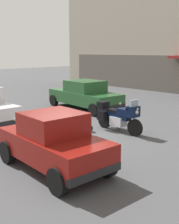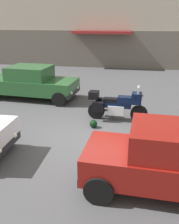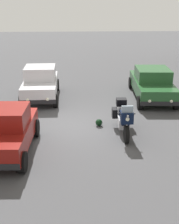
% 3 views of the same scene
% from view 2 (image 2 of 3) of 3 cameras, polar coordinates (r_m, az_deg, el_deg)
% --- Properties ---
extents(ground_plane, '(80.00, 80.00, 0.00)m').
position_cam_2_polar(ground_plane, '(8.31, -0.37, -6.17)').
color(ground_plane, '#424244').
extents(motorcycle, '(2.26, 0.77, 1.36)m').
position_cam_2_polar(motorcycle, '(9.72, 5.98, 1.64)').
color(motorcycle, black).
rests_on(motorcycle, ground).
extents(helmet, '(0.28, 0.28, 0.28)m').
position_cam_2_polar(helmet, '(9.16, 0.88, -2.65)').
color(helmet, black).
rests_on(helmet, ground).
extents(car_sedan_far, '(4.66, 2.18, 1.56)m').
position_cam_2_polar(car_sedan_far, '(12.74, -13.09, 6.43)').
color(car_sedan_far, '#235128').
rests_on(car_sedan_far, ground).
extents(car_compact_side, '(3.53, 1.83, 1.56)m').
position_cam_2_polar(car_compact_side, '(5.91, 15.73, -10.19)').
color(car_compact_side, maroon).
rests_on(car_compact_side, ground).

